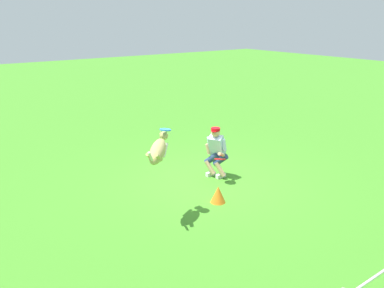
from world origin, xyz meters
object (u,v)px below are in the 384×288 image
dog (158,150)px  training_cone (218,194)px  frisbee_flying (165,130)px  person (216,150)px  frisbee_held (220,159)px

dog → training_cone: size_ratio=2.33×
frisbee_flying → person: bearing=-157.2°
dog → frisbee_flying: size_ratio=3.80×
frisbee_flying → training_cone: bearing=165.1°
frisbee_held → frisbee_flying: bearing=15.0°
training_cone → frisbee_flying: bearing=-14.9°
frisbee_flying → frisbee_held: 2.21m
frisbee_flying → training_cone: 1.96m
dog → frisbee_flying: frisbee_flying is taller
training_cone → person: bearing=-127.5°
frisbee_flying → training_cone: size_ratio=0.61×
person → dog: size_ratio=1.50×
frisbee_held → training_cone: (0.70, 0.79, -0.43)m
person → frisbee_held: size_ratio=4.70×
person → training_cone: 1.52m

